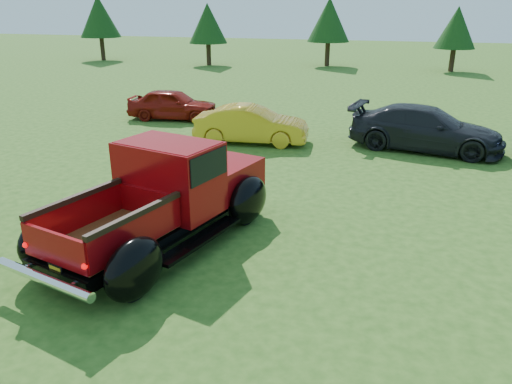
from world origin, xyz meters
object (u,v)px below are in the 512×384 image
(pickup_truck, at_px, (171,193))
(show_car_grey, at_px, (426,129))
(show_car_yellow, at_px, (251,125))
(tree_mid_left, at_px, (329,20))
(tree_west, at_px, (208,23))
(tree_far_west, at_px, (99,16))
(show_car_red, at_px, (173,104))
(tree_mid_right, at_px, (456,28))

(pickup_truck, relative_size, show_car_grey, 1.18)
(show_car_yellow, bearing_deg, tree_mid_left, -3.93)
(tree_west, xyz_separation_m, pickup_truck, (10.23, -29.04, -2.14))
(show_car_yellow, distance_m, show_car_grey, 5.82)
(tree_far_west, relative_size, show_car_red, 1.41)
(tree_far_west, distance_m, show_car_red, 25.22)
(tree_west, height_order, show_car_grey, tree_west)
(tree_mid_right, relative_size, show_car_red, 1.19)
(show_car_yellow, bearing_deg, tree_far_west, 35.63)
(tree_far_west, height_order, pickup_truck, tree_far_west)
(show_car_yellow, height_order, show_car_grey, show_car_grey)
(tree_mid_left, xyz_separation_m, tree_mid_right, (9.00, -1.00, -0.41))
(show_car_grey, bearing_deg, pickup_truck, 158.16)
(tree_west, distance_m, tree_mid_right, 18.03)
(tree_west, relative_size, tree_mid_right, 1.05)
(tree_west, xyz_separation_m, show_car_yellow, (9.72, -21.43, -2.47))
(pickup_truck, bearing_deg, tree_far_west, 138.90)
(tree_mid_right, height_order, show_car_grey, tree_mid_right)
(pickup_truck, xyz_separation_m, show_car_red, (-4.73, 10.36, -0.34))
(tree_mid_left, xyz_separation_m, show_car_yellow, (0.72, -23.43, -2.74))
(show_car_grey, bearing_deg, show_car_yellow, 107.59)
(tree_mid_right, xyz_separation_m, show_car_yellow, (-8.28, -22.43, -2.33))
(tree_mid_left, bearing_deg, tree_mid_right, -6.34)
(tree_far_west, distance_m, tree_mid_left, 19.03)
(tree_mid_right, distance_m, show_car_grey, 21.96)
(tree_west, distance_m, show_car_grey, 25.97)
(tree_west, relative_size, show_car_red, 1.24)
(show_car_red, bearing_deg, show_car_yellow, -128.94)
(tree_far_west, height_order, show_car_red, tree_far_west)
(show_car_red, distance_m, show_car_grey, 10.20)
(show_car_red, bearing_deg, tree_mid_left, -15.58)
(tree_far_west, relative_size, tree_mid_left, 1.04)
(tree_mid_left, xyz_separation_m, show_car_red, (-3.50, -20.69, -2.75))
(tree_far_west, xyz_separation_m, show_car_grey, (25.50, -21.70, -2.80))
(show_car_grey, bearing_deg, tree_far_west, 60.02)
(show_car_red, bearing_deg, tree_mid_right, -38.39)
(tree_far_west, height_order, tree_mid_right, tree_far_west)
(tree_far_west, xyz_separation_m, tree_west, (10.00, -1.00, -0.41))
(show_car_red, distance_m, show_car_yellow, 5.03)
(pickup_truck, height_order, show_car_grey, pickup_truck)
(show_car_red, xyz_separation_m, show_car_grey, (10.00, -2.01, 0.08))
(tree_far_west, bearing_deg, tree_mid_right, -0.00)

